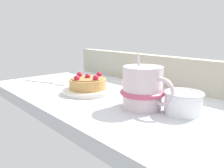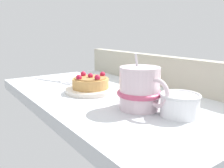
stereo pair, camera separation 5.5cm
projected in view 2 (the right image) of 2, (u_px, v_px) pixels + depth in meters
The scene contains 7 objects.
ground_plane at pixel (111, 99), 62.18cm from camera, with size 70.47×38.24×3.01cm, color silver.
window_rail_back at pixel (159, 70), 70.82cm from camera, with size 69.06×3.19×8.85cm, color #B2AD99.
dessert_plate at pixel (91, 90), 62.81cm from camera, with size 13.27×13.27×1.11cm.
raspberry_tart at pixel (91, 82), 62.34cm from camera, with size 9.60×9.60×4.11cm.
coffee_mug at pixel (140, 89), 48.45cm from camera, with size 12.63×9.44×11.38cm.
dessert_fork at pixel (54, 81), 75.95cm from camera, with size 15.61×7.91×0.60cm.
sugar_bowl at pixel (180, 104), 44.65cm from camera, with size 7.69×7.69×4.42cm.
Camera 2 is at (48.85, -34.58, 15.82)cm, focal length 37.79 mm.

